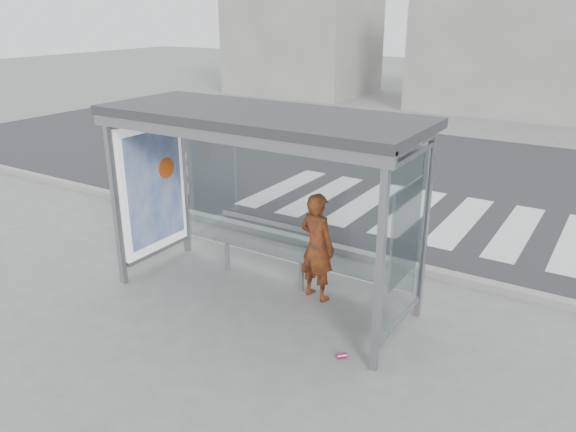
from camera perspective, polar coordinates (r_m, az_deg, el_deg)
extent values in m
plane|color=slate|center=(7.97, -2.62, -8.32)|extent=(80.00, 80.00, 0.00)
cube|color=#28282B|center=(13.88, 14.02, 3.80)|extent=(30.00, 10.00, 0.01)
cube|color=gray|center=(9.44, 4.10, -3.16)|extent=(30.00, 0.18, 0.12)
cube|color=silver|center=(12.71, -0.41, 2.90)|extent=(0.55, 3.00, 0.00)
cube|color=silver|center=(12.23, 3.55, 2.14)|extent=(0.55, 3.00, 0.00)
cube|color=silver|center=(11.81, 7.81, 1.32)|extent=(0.55, 3.00, 0.00)
cube|color=silver|center=(11.47, 12.35, 0.43)|extent=(0.55, 3.00, 0.00)
cube|color=silver|center=(11.20, 17.13, -0.50)|extent=(0.55, 3.00, 0.00)
cube|color=silver|center=(11.02, 22.11, -1.47)|extent=(0.55, 3.00, 0.00)
cube|color=silver|center=(10.93, 27.22, -2.45)|extent=(0.55, 3.00, 0.00)
cube|color=gray|center=(8.24, -17.12, 1.27)|extent=(0.08, 0.08, 2.50)
cube|color=gray|center=(5.99, 9.30, -5.34)|extent=(0.08, 0.08, 2.50)
cube|color=gray|center=(9.16, -10.61, 3.73)|extent=(0.08, 0.08, 2.50)
cube|color=gray|center=(7.21, 13.70, -1.14)|extent=(0.08, 0.08, 2.50)
cube|color=#2D2D30|center=(7.10, -2.95, 10.11)|extent=(4.25, 1.65, 0.12)
cube|color=gray|center=(6.53, -6.78, 8.10)|extent=(4.25, 0.06, 0.18)
cube|color=white|center=(7.98, 0.08, 1.96)|extent=(3.80, 0.02, 2.00)
cube|color=white|center=(8.67, -13.72, 2.88)|extent=(0.15, 1.25, 2.00)
cube|color=#304CAD|center=(8.61, -13.33, 2.80)|extent=(0.01, 1.10, 1.70)
cylinder|color=#D54B12|center=(8.71, -12.26, 4.79)|extent=(0.02, 0.32, 0.32)
cube|color=white|center=(6.57, 11.74, -2.65)|extent=(0.03, 1.25, 2.00)
cube|color=beige|center=(6.59, 11.72, -1.65)|extent=(0.03, 0.86, 1.16)
cube|color=gray|center=(27.56, 1.56, 18.68)|extent=(6.00, 5.00, 6.00)
cube|color=gray|center=(24.10, 23.33, 15.68)|extent=(8.00, 5.00, 5.00)
imported|color=#D54314|center=(7.67, 2.97, -3.13)|extent=(0.62, 0.47, 1.53)
cube|color=gray|center=(8.24, -2.59, -3.24)|extent=(1.71, 0.21, 0.05)
cylinder|color=gray|center=(8.72, -6.18, -3.94)|extent=(0.07, 0.07, 0.50)
cylinder|color=gray|center=(8.03, 1.39, -6.05)|extent=(0.07, 0.07, 0.50)
cube|color=gray|center=(8.26, -1.88, -0.68)|extent=(1.71, 0.04, 0.06)
cylinder|color=#CC3C78|center=(6.74, 5.47, -13.94)|extent=(0.13, 0.13, 0.06)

